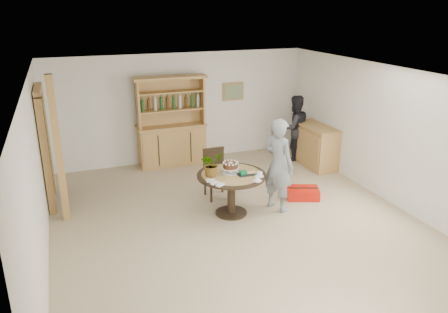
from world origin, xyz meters
TOP-DOWN VIEW (x-y plane):
  - ground at (0.00, 0.00)m, footprint 7.00×7.00m
  - room_shell at (0.00, 0.01)m, footprint 6.04×7.04m
  - doorway at (-2.93, 2.00)m, footprint 0.13×1.10m
  - pine_post at (-2.70, 1.20)m, footprint 0.12×0.12m
  - hutch at (-0.30, 3.24)m, footprint 1.62×0.54m
  - sideboard at (2.74, 2.00)m, footprint 0.54×1.26m
  - dining_table at (0.04, 0.38)m, footprint 1.20×1.20m
  - dining_chair at (0.04, 1.21)m, footprint 0.42×0.42m
  - birthday_cake at (0.04, 0.43)m, footprint 0.30×0.30m
  - flower_vase at (-0.31, 0.43)m, footprint 0.47×0.44m
  - gift_tray at (0.26, 0.26)m, footprint 0.30×0.20m
  - coffee_cup_a at (0.44, 0.10)m, footprint 0.15×0.15m
  - coffee_cup_b at (0.32, -0.07)m, footprint 0.15×0.15m
  - napkins at (-0.37, 0.07)m, footprint 0.24×0.33m
  - teen_boy at (0.89, 0.28)m, footprint 0.61×0.73m
  - adult_person at (2.49, 2.56)m, footprint 0.77×0.61m
  - red_suitcase at (1.57, 0.51)m, footprint 0.71×0.59m

SIDE VIEW (x-z plane):
  - ground at x=0.00m, z-range 0.00..0.00m
  - red_suitcase at x=1.57m, z-range 0.00..0.21m
  - sideboard at x=2.74m, z-range 0.00..0.94m
  - dining_chair at x=0.04m, z-range 0.06..1.01m
  - dining_table at x=0.04m, z-range 0.22..0.98m
  - hutch at x=-0.30m, z-range -0.33..1.71m
  - adult_person at x=2.49m, z-range 0.00..1.54m
  - napkins at x=-0.37m, z-range 0.76..0.79m
  - gift_tray at x=0.26m, z-range 0.75..0.83m
  - coffee_cup_b at x=0.32m, z-range 0.75..0.84m
  - coffee_cup_a at x=0.44m, z-range 0.76..0.84m
  - teen_boy at x=0.89m, z-range 0.00..1.69m
  - birthday_cake at x=0.04m, z-range 0.78..0.98m
  - flower_vase at x=-0.31m, z-range 0.76..1.18m
  - doorway at x=-2.93m, z-range 0.02..2.20m
  - pine_post at x=-2.70m, z-range 0.00..2.50m
  - room_shell at x=0.00m, z-range 0.48..3.00m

